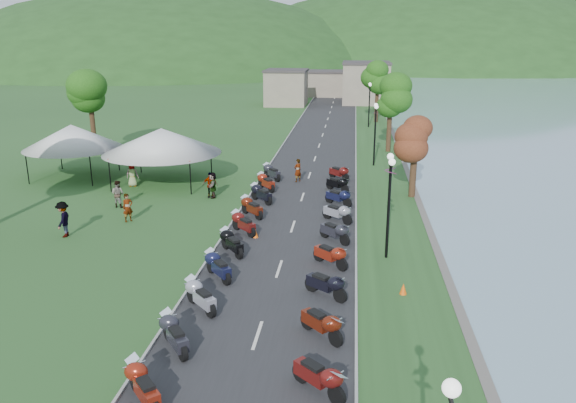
{
  "coord_description": "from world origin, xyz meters",
  "views": [
    {
      "loc": [
        3.17,
        -7.78,
        10.48
      ],
      "look_at": [
        -0.35,
        22.6,
        1.3
      ],
      "focal_mm": 35.0,
      "sensor_mm": 36.0,
      "label": 1
    }
  ],
  "objects_px": {
    "pedestrian_b": "(119,207)",
    "pedestrian_c": "(65,236)",
    "pedestrian_a": "(129,221)",
    "vendor_tent_main": "(163,156)"
  },
  "relations": [
    {
      "from": "pedestrian_c",
      "to": "vendor_tent_main",
      "type": "bearing_deg",
      "value": 163.94
    },
    {
      "from": "pedestrian_b",
      "to": "vendor_tent_main",
      "type": "bearing_deg",
      "value": -84.92
    },
    {
      "from": "vendor_tent_main",
      "to": "pedestrian_c",
      "type": "distance_m",
      "value": 11.95
    },
    {
      "from": "pedestrian_a",
      "to": "pedestrian_c",
      "type": "height_order",
      "value": "pedestrian_c"
    },
    {
      "from": "pedestrian_a",
      "to": "pedestrian_b",
      "type": "xyz_separation_m",
      "value": [
        -1.72,
        2.66,
        0.0
      ]
    },
    {
      "from": "vendor_tent_main",
      "to": "pedestrian_b",
      "type": "relative_size",
      "value": 3.3
    },
    {
      "from": "vendor_tent_main",
      "to": "pedestrian_b",
      "type": "height_order",
      "value": "vendor_tent_main"
    },
    {
      "from": "pedestrian_a",
      "to": "pedestrian_b",
      "type": "relative_size",
      "value": 0.98
    },
    {
      "from": "pedestrian_b",
      "to": "pedestrian_c",
      "type": "xyz_separation_m",
      "value": [
        -0.72,
        -5.49,
        0.0
      ]
    },
    {
      "from": "pedestrian_b",
      "to": "pedestrian_c",
      "type": "bearing_deg",
      "value": 95.81
    }
  ]
}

